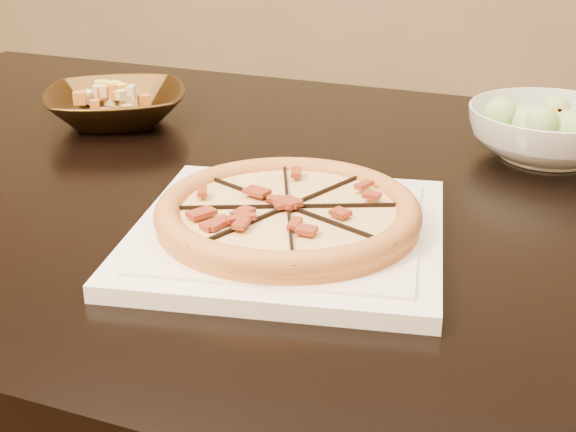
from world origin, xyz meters
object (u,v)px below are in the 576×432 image
(plate, at_px, (288,233))
(salad_bowl, at_px, (549,133))
(pizza, at_px, (288,213))
(bronze_bowl, at_px, (116,106))
(dining_table, at_px, (232,237))

(plate, relative_size, salad_bowl, 1.57)
(pizza, distance_m, bronze_bowl, 0.50)
(plate, xyz_separation_m, bronze_bowl, (-0.36, 0.35, 0.02))
(dining_table, height_order, plate, plate)
(dining_table, height_order, bronze_bowl, bronze_bowl)
(bronze_bowl, bearing_deg, salad_bowl, -0.08)
(dining_table, xyz_separation_m, plate, (0.12, -0.18, 0.10))
(dining_table, bearing_deg, pizza, -55.52)
(pizza, bearing_deg, bronze_bowl, 135.99)
(dining_table, bearing_deg, bronze_bowl, 144.61)
(dining_table, height_order, pizza, pizza)
(plate, distance_m, pizza, 0.02)
(plate, xyz_separation_m, pizza, (-0.00, -0.00, 0.02))
(pizza, height_order, bronze_bowl, bronze_bowl)
(pizza, bearing_deg, plate, 8.55)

